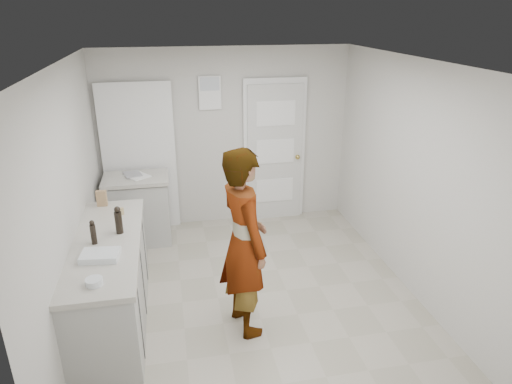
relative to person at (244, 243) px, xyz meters
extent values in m
plane|color=#9D9784|center=(0.18, 0.49, -0.93)|extent=(4.00, 4.00, 0.00)
plane|color=beige|center=(0.18, 2.49, 0.32)|extent=(3.50, 0.00, 3.50)
plane|color=beige|center=(0.18, -1.51, 0.32)|extent=(3.50, 0.00, 3.50)
plane|color=beige|center=(-1.57, 0.49, 0.32)|extent=(0.00, 4.00, 4.00)
plane|color=beige|center=(1.93, 0.49, 0.32)|extent=(0.00, 4.00, 4.00)
plane|color=silver|center=(0.18, 0.49, 1.57)|extent=(4.00, 4.00, 0.00)
cube|color=silver|center=(0.88, 2.42, 0.07)|extent=(0.80, 0.05, 2.00)
cube|color=white|center=(0.88, 2.45, 0.10)|extent=(0.90, 0.04, 2.10)
sphere|color=#B59845|center=(1.21, 2.37, 0.02)|extent=(0.07, 0.07, 0.07)
cube|color=white|center=(-0.02, 2.46, 0.97)|extent=(0.30, 0.02, 0.45)
cube|color=black|center=(-1.02, 2.46, 0.09)|extent=(0.90, 0.05, 2.04)
cube|color=white|center=(-1.02, 2.43, 0.10)|extent=(0.98, 0.02, 2.10)
cube|color=#AFAFAB|center=(-1.27, 0.29, -0.50)|extent=(0.60, 1.90, 0.86)
cube|color=black|center=(-1.27, 0.29, -0.89)|extent=(0.56, 1.86, 0.08)
cube|color=beige|center=(-1.27, 0.29, -0.03)|extent=(0.64, 1.96, 0.05)
cube|color=#AFAFAB|center=(-1.07, 2.04, -0.50)|extent=(0.80, 0.55, 0.86)
cube|color=black|center=(-1.07, 2.04, -0.89)|extent=(0.75, 0.54, 0.08)
cube|color=beige|center=(-1.07, 2.04, -0.03)|extent=(0.84, 0.61, 0.05)
imported|color=silver|center=(0.00, 0.00, 0.00)|extent=(0.59, 0.76, 1.85)
cube|color=#A07450|center=(-1.39, 1.16, 0.09)|extent=(0.11, 0.06, 0.18)
cylinder|color=tan|center=(-1.16, 0.88, 0.04)|extent=(0.05, 0.05, 0.08)
cylinder|color=black|center=(-1.15, 0.44, 0.11)|extent=(0.07, 0.07, 0.22)
sphere|color=black|center=(-1.15, 0.44, 0.25)|extent=(0.06, 0.06, 0.06)
cylinder|color=black|center=(-1.36, 0.26, 0.10)|extent=(0.05, 0.05, 0.19)
sphere|color=black|center=(-1.36, 0.26, 0.22)|extent=(0.04, 0.04, 0.04)
cube|color=silver|center=(-1.28, -0.03, 0.03)|extent=(0.35, 0.26, 0.06)
cube|color=white|center=(-1.28, -0.03, 0.02)|extent=(0.30, 0.22, 0.04)
cylinder|color=silver|center=(-1.28, -0.45, 0.03)|extent=(0.14, 0.14, 0.05)
sphere|color=white|center=(-1.30, -0.46, 0.03)|extent=(0.05, 0.05, 0.05)
sphere|color=white|center=(-1.26, -0.44, 0.03)|extent=(0.05, 0.05, 0.05)
cube|color=white|center=(-1.05, 2.07, 0.00)|extent=(0.38, 0.40, 0.01)
camera|label=1|loc=(-0.63, -3.71, 2.03)|focal=32.00mm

